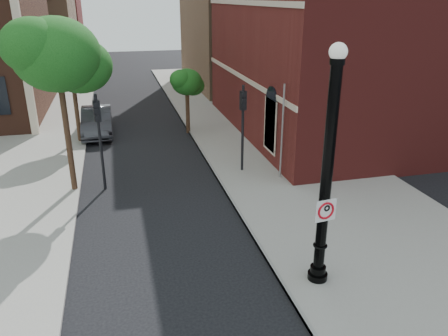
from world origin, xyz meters
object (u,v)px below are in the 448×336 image
object	(u,v)px
no_parking_sign	(326,210)
lamppost	(326,184)
traffic_signal_left	(99,127)
parked_car	(97,121)
traffic_signal_right	(243,115)

from	to	relation	value
no_parking_sign	lamppost	bearing A→B (deg)	75.57
no_parking_sign	traffic_signal_left	bearing A→B (deg)	117.73
parked_car	traffic_signal_right	distance (m)	10.70
lamppost	no_parking_sign	size ratio (longest dim) A/B	10.66
traffic_signal_left	lamppost	bearing A→B (deg)	-62.39
parked_car	traffic_signal_right	xyz separation A→B (m)	(6.75, -8.06, 1.99)
lamppost	traffic_signal_left	distance (m)	10.30
parked_car	traffic_signal_left	world-z (taller)	traffic_signal_left
lamppost	parked_car	world-z (taller)	lamppost
no_parking_sign	parked_car	size ratio (longest dim) A/B	0.13
lamppost	traffic_signal_left	size ratio (longest dim) A/B	1.63
no_parking_sign	traffic_signal_right	bearing A→B (deg)	80.57
lamppost	traffic_signal_right	bearing A→B (deg)	88.20
lamppost	no_parking_sign	bearing A→B (deg)	-96.90
parked_car	traffic_signal_left	size ratio (longest dim) A/B	1.18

